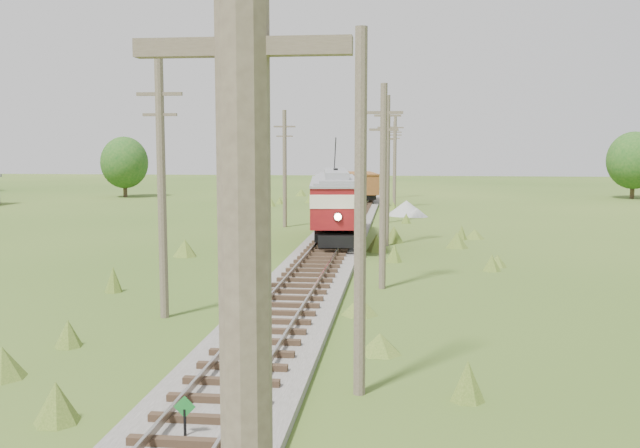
# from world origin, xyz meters

# --- Properties ---
(railbed_main) EXTENTS (3.60, 96.00, 0.57)m
(railbed_main) POSITION_xyz_m (0.00, 34.00, 0.19)
(railbed_main) COLOR #605B54
(railbed_main) RESTS_ON ground
(switch_marker) EXTENTS (0.45, 0.06, 1.08)m
(switch_marker) POSITION_xyz_m (-0.20, 1.50, 0.63)
(switch_marker) COLOR black
(switch_marker) RESTS_ON ground
(streetcar) EXTENTS (4.46, 13.19, 5.97)m
(streetcar) POSITION_xyz_m (0.00, 32.07, 2.75)
(streetcar) COLOR black
(streetcar) RESTS_ON ground
(gondola) EXTENTS (3.88, 8.29, 2.65)m
(gondola) POSITION_xyz_m (0.00, 61.75, 1.99)
(gondola) COLOR black
(gondola) RESTS_ON ground
(gravel_pile) EXTENTS (3.59, 3.81, 1.31)m
(gravel_pile) POSITION_xyz_m (4.63, 49.60, 0.61)
(gravel_pile) COLOR gray
(gravel_pile) RESTS_ON ground
(utility_pole_r_0) EXTENTS (1.60, 0.30, 8.50)m
(utility_pole_r_0) POSITION_xyz_m (3.20, -8.00, 4.37)
(utility_pole_r_0) COLOR brown
(utility_pole_r_0) RESTS_ON ground
(utility_pole_r_1) EXTENTS (0.30, 0.30, 8.80)m
(utility_pole_r_1) POSITION_xyz_m (3.10, 5.00, 4.40)
(utility_pole_r_1) COLOR brown
(utility_pole_r_1) RESTS_ON ground
(utility_pole_r_2) EXTENTS (1.60, 0.30, 8.60)m
(utility_pole_r_2) POSITION_xyz_m (3.30, 18.00, 4.42)
(utility_pole_r_2) COLOR brown
(utility_pole_r_2) RESTS_ON ground
(utility_pole_r_3) EXTENTS (1.60, 0.30, 9.00)m
(utility_pole_r_3) POSITION_xyz_m (3.20, 31.00, 4.63)
(utility_pole_r_3) COLOR brown
(utility_pole_r_3) RESTS_ON ground
(utility_pole_r_4) EXTENTS (1.60, 0.30, 8.40)m
(utility_pole_r_4) POSITION_xyz_m (3.00, 44.00, 4.32)
(utility_pole_r_4) COLOR brown
(utility_pole_r_4) RESTS_ON ground
(utility_pole_r_5) EXTENTS (1.60, 0.30, 8.90)m
(utility_pole_r_5) POSITION_xyz_m (3.40, 57.00, 4.58)
(utility_pole_r_5) COLOR brown
(utility_pole_r_5) RESTS_ON ground
(utility_pole_r_6) EXTENTS (1.60, 0.30, 8.70)m
(utility_pole_r_6) POSITION_xyz_m (3.20, 70.00, 4.47)
(utility_pole_r_6) COLOR brown
(utility_pole_r_6) RESTS_ON ground
(utility_pole_l_a) EXTENTS (1.60, 0.30, 9.00)m
(utility_pole_l_a) POSITION_xyz_m (-4.20, 12.00, 4.63)
(utility_pole_l_a) COLOR brown
(utility_pole_l_a) RESTS_ON ground
(utility_pole_l_b) EXTENTS (1.60, 0.30, 8.60)m
(utility_pole_l_b) POSITION_xyz_m (-4.50, 40.00, 4.42)
(utility_pole_l_b) COLOR brown
(utility_pole_l_b) RESTS_ON ground
(tree_mid_a) EXTENTS (5.46, 5.46, 7.03)m
(tree_mid_a) POSITION_xyz_m (-28.00, 68.00, 4.02)
(tree_mid_a) COLOR #38281C
(tree_mid_a) RESTS_ON ground
(tree_mid_b) EXTENTS (5.88, 5.88, 7.57)m
(tree_mid_b) POSITION_xyz_m (30.00, 72.00, 4.33)
(tree_mid_b) COLOR #38281C
(tree_mid_b) RESTS_ON ground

